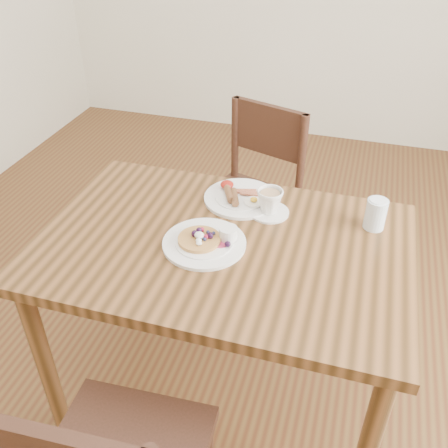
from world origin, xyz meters
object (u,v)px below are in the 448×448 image
at_px(teacup_saucer, 270,203).
at_px(water_glass, 376,214).
at_px(breakfast_plate, 240,197).
at_px(dining_table, 224,265).
at_px(pancake_plate, 206,241).
at_px(chair_far, 252,192).

distance_m(teacup_saucer, water_glass, 0.36).
xyz_separation_m(breakfast_plate, teacup_saucer, (0.12, -0.06, 0.03)).
distance_m(breakfast_plate, teacup_saucer, 0.14).
bearing_deg(teacup_saucer, water_glass, 2.82).
bearing_deg(breakfast_plate, water_glass, -4.56).
relative_size(dining_table, breakfast_plate, 4.44).
xyz_separation_m(pancake_plate, water_glass, (0.51, 0.25, 0.04)).
xyz_separation_m(dining_table, teacup_saucer, (0.10, 0.20, 0.14)).
xyz_separation_m(pancake_plate, breakfast_plate, (0.03, 0.29, -0.00)).
relative_size(dining_table, teacup_saucer, 8.57).
relative_size(dining_table, chair_far, 1.36).
bearing_deg(dining_table, pancake_plate, -149.04).
bearing_deg(breakfast_plate, chair_far, 97.64).
bearing_deg(pancake_plate, chair_far, 92.15).
distance_m(dining_table, water_glass, 0.53).
xyz_separation_m(dining_table, breakfast_plate, (-0.02, 0.26, 0.11)).
xyz_separation_m(breakfast_plate, water_glass, (0.48, -0.04, 0.04)).
distance_m(pancake_plate, water_glass, 0.57).
xyz_separation_m(chair_far, breakfast_plate, (0.06, -0.46, 0.27)).
bearing_deg(pancake_plate, breakfast_plate, 83.30).
height_order(chair_far, water_glass, chair_far).
relative_size(breakfast_plate, water_glass, 2.54).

